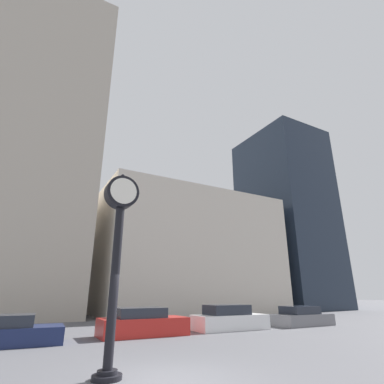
# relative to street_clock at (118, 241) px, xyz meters

# --- Properties ---
(ground_plane) EXTENTS (200.00, 200.00, 0.00)m
(ground_plane) POSITION_rel_street_clock_xyz_m (1.21, -0.88, -3.42)
(ground_plane) COLOR #515156
(building_tall_tower) EXTENTS (13.37, 12.00, 32.02)m
(building_tall_tower) POSITION_rel_street_clock_xyz_m (-4.09, 23.12, 12.59)
(building_tall_tower) COLOR #ADA393
(building_tall_tower) RESTS_ON ground_plane
(building_storefront_row) EXTENTS (20.52, 12.00, 13.00)m
(building_storefront_row) POSITION_rel_street_clock_xyz_m (14.41, 23.12, 3.08)
(building_storefront_row) COLOR beige
(building_storefront_row) RESTS_ON ground_plane
(building_glass_modern) EXTENTS (9.73, 12.00, 25.72)m
(building_glass_modern) POSITION_rel_street_clock_xyz_m (31.23, 23.12, 9.44)
(building_glass_modern) COLOR #1E2838
(building_glass_modern) RESTS_ON ground_plane
(street_clock) EXTENTS (0.95, 0.75, 5.45)m
(street_clock) POSITION_rel_street_clock_xyz_m (0.00, 0.00, 0.00)
(street_clock) COLOR black
(street_clock) RESTS_ON ground_plane
(car_navy) EXTENTS (4.43, 2.10, 1.18)m
(car_navy) POSITION_rel_street_clock_xyz_m (-2.46, 7.00, -2.92)
(car_navy) COLOR #19234C
(car_navy) RESTS_ON ground_plane
(car_red) EXTENTS (4.40, 2.03, 1.34)m
(car_red) POSITION_rel_street_clock_xyz_m (3.52, 7.22, -2.85)
(car_red) COLOR red
(car_red) RESTS_ON ground_plane
(car_white) EXTENTS (4.52, 1.93, 1.38)m
(car_white) POSITION_rel_street_clock_xyz_m (8.94, 7.27, -2.84)
(car_white) COLOR silver
(car_white) RESTS_ON ground_plane
(car_grey) EXTENTS (4.12, 1.86, 1.22)m
(car_grey) POSITION_rel_street_clock_xyz_m (14.59, 6.91, -2.91)
(car_grey) COLOR slate
(car_grey) RESTS_ON ground_plane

